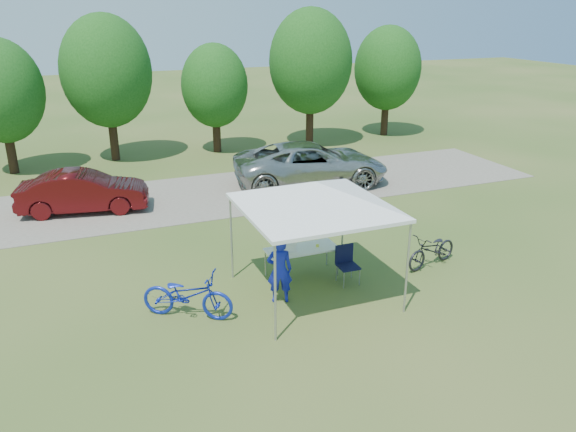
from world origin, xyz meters
The scene contains 13 objects.
ground centered at (0.00, 0.00, 0.00)m, with size 100.00×100.00×0.00m, color #2D5119.
gravel_strip centered at (0.00, 8.00, 0.01)m, with size 24.00×5.00×0.02m, color gray.
canopy centered at (0.00, 0.00, 2.65)m, with size 4.53×4.53×3.00m.
treeline centered at (-0.29, 14.05, 3.53)m, with size 24.89×4.28×6.30m.
folding_table centered at (0.12, 0.98, 0.69)m, with size 1.77×0.74×0.73m.
folding_chair centered at (0.99, 0.30, 0.54)m, with size 0.47×0.49×0.92m.
cooler centered at (-0.27, 0.98, 0.88)m, with size 0.42×0.29×0.31m.
ice_cream_cup centered at (0.52, 0.93, 0.76)m, with size 0.08×0.08×0.06m, color #E6EE38.
cyclist centered at (-0.85, -0.03, 0.78)m, with size 0.57×0.37×1.56m, color #1520B2.
bike_blue centered at (-2.92, 0.05, 0.52)m, with size 0.70×2.00×1.05m, color #1227A5.
bike_dark centered at (3.44, 0.24, 0.45)m, with size 0.59×1.70×0.89m, color black.
minivan centered at (3.41, 7.81, 0.81)m, with size 2.62×5.68×1.58m, color #A9A9A5.
sedan centered at (-4.60, 7.85, 0.68)m, with size 1.41×4.03×1.33m, color #4B0C0E.
Camera 1 is at (-4.85, -10.56, 6.28)m, focal length 35.00 mm.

